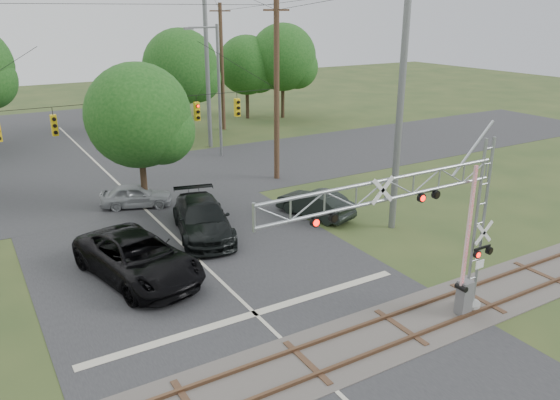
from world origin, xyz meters
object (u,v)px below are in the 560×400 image
traffic_signal_span (145,106)px  streetlight (217,85)px  pickup_black (138,258)px  crossing_gantry (425,223)px  sedan_silver (136,195)px  car_dark (203,219)px

traffic_signal_span → streetlight: (7.71, 7.26, -0.16)m
pickup_black → crossing_gantry: bearing=-64.0°
sedan_silver → streetlight: size_ratio=0.41×
streetlight → crossing_gantry: bearing=-99.5°
traffic_signal_span → pickup_black: bearing=-111.5°
pickup_black → streetlight: bearing=43.0°
sedan_silver → streetlight: streetlight is taller
car_dark → streetlight: size_ratio=0.63×
sedan_silver → crossing_gantry: bearing=-143.7°
traffic_signal_span → streetlight: size_ratio=1.98×
streetlight → traffic_signal_span: bearing=-136.7°
traffic_signal_span → sedan_silver: 5.12m
crossing_gantry → car_dark: size_ratio=1.57×
car_dark → streetlight: 16.25m
pickup_black → car_dark: bearing=22.2°
pickup_black → sedan_silver: bearing=61.1°
streetlight → car_dark: bearing=-117.8°
pickup_black → car_dark: 5.06m
sedan_silver → car_dark: bearing=-143.1°
pickup_black → sedan_silver: 9.12m
crossing_gantry → sedan_silver: (-4.57, 17.68, -3.40)m
car_dark → traffic_signal_span: bearing=107.7°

